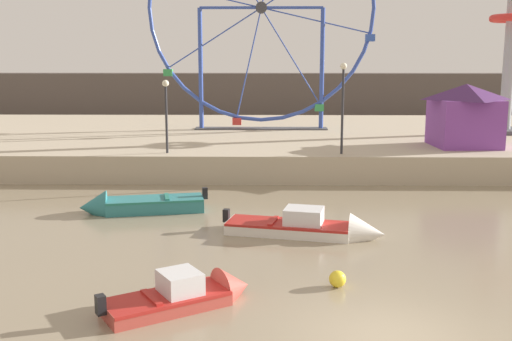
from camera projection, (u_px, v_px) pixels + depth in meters
The scene contains 12 objects.
ground_plane at pixel (386, 339), 12.74m from camera, with size 240.00×240.00×0.00m, color gray.
quay_promenade at pixel (306, 141), 38.44m from camera, with size 110.00×21.14×1.34m, color #B7A88E.
distant_town_skyline at pixel (292, 95), 60.46m from camera, with size 140.00×3.00×4.40m, color #564C47.
motorboat_white_red_stripe at pixel (317, 228), 20.10m from camera, with size 5.49×2.42×1.36m.
motorboat_teal_painted at pixel (134, 205), 23.21m from camera, with size 4.91×2.21×1.26m.
motorboat_faded_red at pixel (192, 294), 14.53m from camera, with size 3.74×2.96×1.26m.
ferris_wheel_blue_frame at pixel (261, 11), 37.69m from camera, with size 14.23×1.20×14.71m.
drop_tower_steel_tower at pixel (512, 22), 35.89m from camera, with size 2.80×2.80×15.44m.
carnival_booth_purple_stall at pixel (465, 114), 31.06m from camera, with size 3.51×3.66×3.21m.
promenade_lamp_near at pixel (343, 96), 28.37m from camera, with size 0.32×0.32×4.29m.
promenade_lamp_far at pixel (166, 105), 28.72m from camera, with size 0.32×0.32×3.49m.
mooring_buoy_orange at pixel (337, 279), 15.59m from camera, with size 0.44×0.44×0.44m, color yellow.
Camera 1 is at (-2.54, -11.93, 5.81)m, focal length 42.49 mm.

